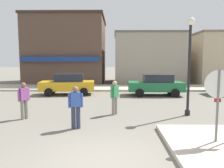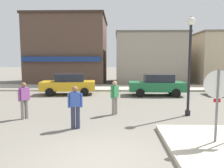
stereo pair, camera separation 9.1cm
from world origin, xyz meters
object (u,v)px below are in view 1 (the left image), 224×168
Objects in this scene: stop_sign at (218,96)px; pedestrian_crossing_far at (76,106)px; pedestrian_kerb_side at (115,96)px; parked_car_second at (156,84)px; pedestrian_crossing_near at (24,99)px; lamp_post at (190,52)px; parked_car_nearest at (68,84)px.

pedestrian_crossing_far is (-4.49, 1.62, -0.65)m from stop_sign.
pedestrian_kerb_side is (-3.04, 3.79, -0.65)m from stop_sign.
parked_car_second is 2.50× the size of pedestrian_crossing_near.
pedestrian_crossing_near is at bearing -167.86° from pedestrian_kerb_side.
parked_car_second is (-0.38, 5.90, -2.15)m from lamp_post.
pedestrian_crossing_near is at bearing -136.32° from parked_car_second.
parked_car_nearest is 1.03× the size of parked_car_second.
pedestrian_crossing_near reaches higher than parked_car_nearest.
lamp_post is at bearing 23.31° from pedestrian_crossing_far.
parked_car_second is at bearing 93.72° from lamp_post.
parked_car_nearest is at bearing 104.10° from pedestrian_crossing_far.
parked_car_nearest is at bearing 123.53° from stop_sign.
pedestrian_crossing_far is 2.61m from pedestrian_kerb_side.
pedestrian_kerb_side is at bearing 56.33° from pedestrian_crossing_far.
lamp_post reaches higher than pedestrian_crossing_near.
lamp_post is 7.69m from pedestrian_crossing_near.
stop_sign is 1.43× the size of pedestrian_crossing_near.
pedestrian_crossing_far and pedestrian_kerb_side have the same top height.
lamp_post is 1.13× the size of parked_car_second.
parked_car_nearest is 2.58× the size of pedestrian_crossing_far.
parked_car_second is at bearing 43.68° from pedestrian_crossing_near.
stop_sign is at bearing -51.29° from pedestrian_kerb_side.
pedestrian_kerb_side is at bearing 178.66° from lamp_post.
pedestrian_kerb_side is at bearing -117.53° from parked_car_second.
lamp_post is 5.70m from pedestrian_crossing_far.
stop_sign reaches higher than pedestrian_crossing_far.
parked_car_nearest is 7.08m from pedestrian_kerb_side.
stop_sign is 0.57× the size of parked_car_second.
lamp_post is at bearing -41.79° from parked_car_nearest.
pedestrian_crossing_far is 1.00× the size of pedestrian_kerb_side.
lamp_post is at bearing 84.25° from stop_sign.
pedestrian_crossing_near is (-6.99, 2.95, -0.65)m from stop_sign.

